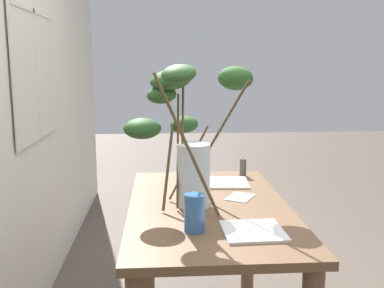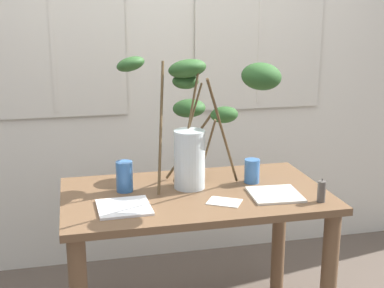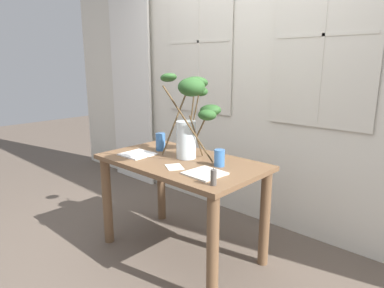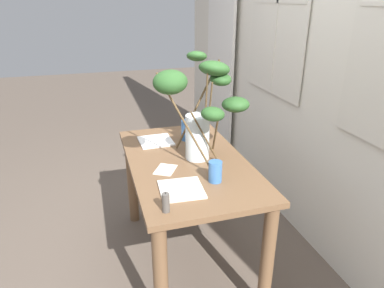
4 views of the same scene
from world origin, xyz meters
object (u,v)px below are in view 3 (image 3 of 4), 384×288
(plate_square_right, at_px, (205,173))
(dining_table, at_px, (181,179))
(drinking_glass_blue_left, at_px, (161,142))
(plate_square_left, at_px, (137,154))
(vase_with_branches, at_px, (193,113))
(drinking_glass_blue_right, at_px, (219,158))
(pillar_candle, at_px, (214,178))

(plate_square_right, bearing_deg, dining_table, 159.47)
(drinking_glass_blue_left, xyz_separation_m, plate_square_left, (-0.03, -0.22, -0.07))
(plate_square_left, distance_m, plate_square_right, 0.70)
(drinking_glass_blue_left, bearing_deg, vase_with_branches, -0.15)
(plate_square_left, height_order, plate_square_right, same)
(vase_with_branches, bearing_deg, dining_table, -113.87)
(drinking_glass_blue_right, bearing_deg, dining_table, -166.44)
(dining_table, height_order, plate_square_right, plate_square_right)
(dining_table, height_order, drinking_glass_blue_left, drinking_glass_blue_left)
(drinking_glass_blue_left, bearing_deg, drinking_glass_blue_right, -1.37)
(vase_with_branches, xyz_separation_m, drinking_glass_blue_left, (-0.36, 0.00, -0.28))
(plate_square_right, relative_size, pillar_candle, 2.10)
(vase_with_branches, distance_m, plate_square_right, 0.51)
(drinking_glass_blue_left, relative_size, plate_square_right, 0.64)
(vase_with_branches, xyz_separation_m, pillar_candle, (0.48, -0.34, -0.30))
(dining_table, relative_size, drinking_glass_blue_right, 10.47)
(vase_with_branches, distance_m, drinking_glass_blue_left, 0.46)
(vase_with_branches, height_order, plate_square_left, vase_with_branches)
(vase_with_branches, height_order, plate_square_right, vase_with_branches)
(drinking_glass_blue_right, bearing_deg, drinking_glass_blue_left, 178.63)
(plate_square_right, bearing_deg, pillar_candle, -35.16)
(vase_with_branches, distance_m, plate_square_left, 0.57)
(drinking_glass_blue_right, relative_size, plate_square_right, 0.52)
(drinking_glass_blue_left, relative_size, drinking_glass_blue_right, 1.22)
(dining_table, height_order, vase_with_branches, vase_with_branches)
(dining_table, relative_size, plate_square_left, 5.47)
(drinking_glass_blue_left, xyz_separation_m, pillar_candle, (0.85, -0.34, -0.02))
(dining_table, bearing_deg, vase_with_branches, 66.13)
(drinking_glass_blue_left, height_order, drinking_glass_blue_right, drinking_glass_blue_left)
(drinking_glass_blue_right, height_order, plate_square_right, drinking_glass_blue_right)
(drinking_glass_blue_left, distance_m, drinking_glass_blue_right, 0.63)
(vase_with_branches, relative_size, plate_square_right, 3.24)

